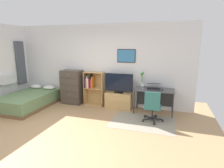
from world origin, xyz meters
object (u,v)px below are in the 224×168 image
at_px(dresser, 72,87).
at_px(laptop, 154,86).
at_px(tv_stand, 119,100).
at_px(bed, 29,100).
at_px(office_chair, 152,106).
at_px(television, 119,83).
at_px(wine_glass, 143,85).
at_px(desk, 154,93).
at_px(bookshelf, 93,86).
at_px(computer_mouse, 162,90).
at_px(bamboo_vase, 142,80).

distance_m(dresser, laptop, 2.80).
bearing_deg(tv_stand, bed, -164.53).
height_order(bed, office_chair, office_chair).
distance_m(television, wine_glass, 0.81).
distance_m(desk, laptop, 0.21).
xyz_separation_m(television, desk, (1.12, 0.00, -0.23)).
distance_m(bed, office_chair, 4.05).
relative_size(dresser, tv_stand, 1.37).
height_order(bookshelf, desk, bookshelf).
bearing_deg(television, tv_stand, 90.00).
height_order(bed, dresser, dresser).
bearing_deg(tv_stand, laptop, -2.07).
height_order(office_chair, wine_glass, wine_glass).
height_order(television, office_chair, television).
bearing_deg(wine_glass, computer_mouse, -1.39).
height_order(desk, laptop, laptop).
distance_m(bamboo_vase, wine_glass, 0.30).
distance_m(tv_stand, laptop, 1.23).
bearing_deg(bamboo_vase, television, -169.82).
xyz_separation_m(television, computer_mouse, (1.36, -0.16, -0.08)).
bearing_deg(tv_stand, office_chair, -35.39).
relative_size(dresser, wine_glass, 6.50).
xyz_separation_m(bed, wine_glass, (3.69, 0.63, 0.64)).
distance_m(bookshelf, television, 0.97).
height_order(television, bamboo_vase, bamboo_vase).
xyz_separation_m(tv_stand, television, (0.00, -0.02, 0.57)).
height_order(computer_mouse, bamboo_vase, bamboo_vase).
height_order(television, desk, television).
height_order(laptop, computer_mouse, laptop).
bearing_deg(dresser, wine_glass, -3.56).
bearing_deg(bookshelf, desk, -2.06).
distance_m(desk, wine_glass, 0.45).
bearing_deg(bookshelf, computer_mouse, -5.92).
xyz_separation_m(tv_stand, desk, (1.12, -0.02, 0.35)).
distance_m(dresser, bamboo_vase, 2.45).
distance_m(bookshelf, desk, 2.07).
bearing_deg(office_chair, dresser, 165.04).
bearing_deg(bookshelf, tv_stand, -3.32).
distance_m(bookshelf, computer_mouse, 2.32).
height_order(dresser, tv_stand, dresser).
bearing_deg(bed, television, 14.23).
height_order(tv_stand, computer_mouse, computer_mouse).
relative_size(desk, bamboo_vase, 2.51).
xyz_separation_m(office_chair, computer_mouse, (0.21, 0.63, 0.30)).
bearing_deg(television, dresser, 179.75).
xyz_separation_m(bookshelf, office_chair, (2.10, -0.87, -0.20)).
distance_m(dresser, television, 1.72).
height_order(dresser, wine_glass, dresser).
relative_size(office_chair, laptop, 1.89).
bearing_deg(office_chair, desk, 92.80).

